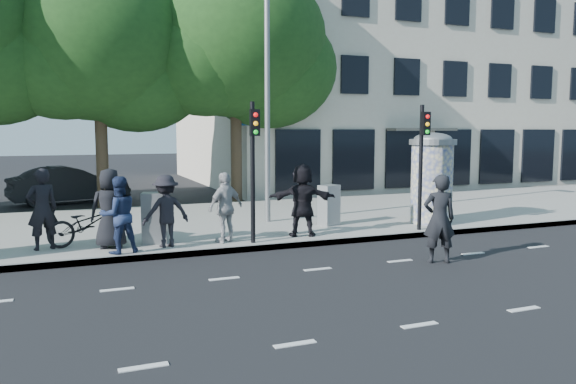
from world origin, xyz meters
name	(u,v)px	position (x,y,z in m)	size (l,w,h in m)	color
ground	(350,287)	(0.00, 0.00, 0.00)	(120.00, 120.00, 0.00)	black
sidewalk	(235,221)	(0.00, 7.50, 0.07)	(40.00, 8.00, 0.15)	gray
curb	(281,246)	(0.00, 3.55, 0.07)	(40.00, 0.10, 0.16)	slate
lane_dash_near	(420,325)	(0.00, -2.20, 0.00)	(32.00, 0.12, 0.01)	silver
lane_dash_far	(318,269)	(0.00, 1.40, 0.00)	(32.00, 0.12, 0.01)	silver
ad_column_right	(432,176)	(5.20, 4.70, 1.54)	(1.36, 1.36, 2.65)	beige
traffic_pole_near	(253,157)	(-0.60, 3.79, 2.23)	(0.22, 0.31, 3.40)	black
traffic_pole_far	(422,154)	(4.20, 3.79, 2.23)	(0.22, 0.31, 3.40)	black
street_lamp	(268,63)	(0.80, 6.63, 4.79)	(0.25, 0.93, 8.00)	slate
tree_near_left	(98,41)	(-3.50, 12.70, 6.06)	(6.80, 6.80, 8.97)	#38281C
tree_center	(235,40)	(1.50, 12.30, 6.31)	(7.00, 7.00, 9.30)	#38281C
building	(372,76)	(12.00, 19.99, 5.99)	(20.30, 15.85, 12.00)	#C0B4A1
ped_a	(110,208)	(-3.85, 4.49, 1.08)	(0.91, 0.59, 1.86)	black
ped_b	(42,209)	(-5.31, 4.87, 1.09)	(0.68, 0.45, 1.87)	black
ped_c	(119,215)	(-3.73, 3.85, 1.01)	(0.83, 0.65, 1.72)	navy
ped_d	(166,211)	(-2.64, 4.15, 1.00)	(1.10, 0.63, 1.70)	black
ped_e	(226,207)	(-1.20, 4.15, 1.01)	(1.01, 0.57, 1.72)	#A1A0A3
ped_f	(302,200)	(0.86, 4.20, 1.09)	(1.74, 0.63, 1.88)	black
man_road	(439,219)	(2.70, 0.98, 0.97)	(0.71, 0.46, 1.93)	black
bicycle	(87,224)	(-4.35, 5.10, 0.65)	(1.90, 0.66, 1.00)	black
cabinet_left	(155,218)	(-2.82, 4.67, 0.77)	(0.59, 0.43, 1.23)	slate
cabinet_right	(329,205)	(2.23, 5.46, 0.73)	(0.55, 0.40, 1.16)	gray
car_mid	(69,185)	(-4.66, 14.61, 0.73)	(4.42, 1.54, 1.46)	black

